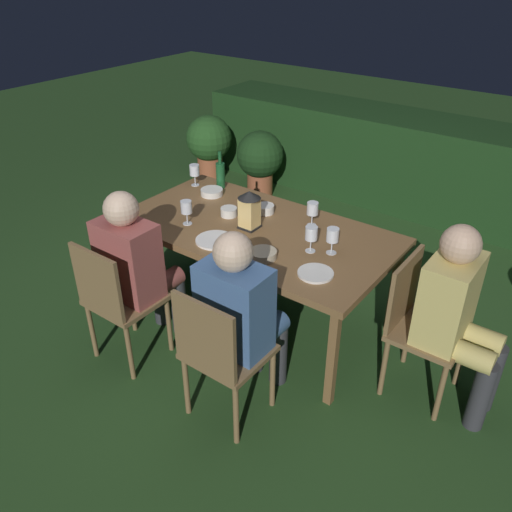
% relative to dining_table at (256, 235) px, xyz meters
% --- Properties ---
extents(ground_plane, '(16.00, 16.00, 0.00)m').
position_rel_dining_table_xyz_m(ground_plane, '(0.00, 0.00, -0.68)').
color(ground_plane, '#26471E').
extents(dining_table, '(1.85, 0.99, 0.73)m').
position_rel_dining_table_xyz_m(dining_table, '(0.00, 0.00, 0.00)').
color(dining_table, brown).
rests_on(dining_table, ground).
extents(chair_head_far, '(0.40, 0.42, 0.87)m').
position_rel_dining_table_xyz_m(chair_head_far, '(1.17, 0.00, -0.19)').
color(chair_head_far, brown).
rests_on(chair_head_far, ground).
extents(person_in_mustard, '(0.48, 0.38, 1.15)m').
position_rel_dining_table_xyz_m(person_in_mustard, '(1.37, 0.00, -0.04)').
color(person_in_mustard, tan).
rests_on(person_in_mustard, ground).
extents(chair_side_left_a, '(0.42, 0.40, 0.87)m').
position_rel_dining_table_xyz_m(chair_side_left_a, '(-0.42, -0.89, -0.19)').
color(chair_side_left_a, brown).
rests_on(chair_side_left_a, ground).
extents(person_in_rust, '(0.38, 0.47, 1.15)m').
position_rel_dining_table_xyz_m(person_in_rust, '(-0.42, -0.69, -0.04)').
color(person_in_rust, '#9E4C47').
rests_on(person_in_rust, ground).
extents(chair_side_left_b, '(0.42, 0.40, 0.87)m').
position_rel_dining_table_xyz_m(chair_side_left_b, '(0.42, -0.89, -0.19)').
color(chair_side_left_b, brown).
rests_on(chair_side_left_b, ground).
extents(person_in_blue, '(0.38, 0.47, 1.15)m').
position_rel_dining_table_xyz_m(person_in_blue, '(0.42, -0.69, -0.04)').
color(person_in_blue, '#426699').
rests_on(person_in_blue, ground).
extents(lantern_centerpiece, '(0.15, 0.15, 0.27)m').
position_rel_dining_table_xyz_m(lantern_centerpiece, '(-0.04, -0.02, 0.20)').
color(lantern_centerpiece, black).
rests_on(lantern_centerpiece, dining_table).
extents(green_bottle_on_table, '(0.07, 0.07, 0.29)m').
position_rel_dining_table_xyz_m(green_bottle_on_table, '(-0.62, 0.38, 0.16)').
color(green_bottle_on_table, '#195128').
rests_on(green_bottle_on_table, dining_table).
extents(wine_glass_a, '(0.08, 0.08, 0.17)m').
position_rel_dining_table_xyz_m(wine_glass_a, '(0.57, 0.01, 0.17)').
color(wine_glass_a, silver).
rests_on(wine_glass_a, dining_table).
extents(wine_glass_b, '(0.08, 0.08, 0.17)m').
position_rel_dining_table_xyz_m(wine_glass_b, '(0.28, 0.25, 0.17)').
color(wine_glass_b, silver).
rests_on(wine_glass_b, dining_table).
extents(wine_glass_c, '(0.08, 0.08, 0.17)m').
position_rel_dining_table_xyz_m(wine_glass_c, '(0.45, -0.05, 0.17)').
color(wine_glass_c, silver).
rests_on(wine_glass_c, dining_table).
extents(wine_glass_d, '(0.08, 0.08, 0.17)m').
position_rel_dining_table_xyz_m(wine_glass_d, '(-0.82, 0.30, 0.17)').
color(wine_glass_d, silver).
rests_on(wine_glass_d, dining_table).
extents(wine_glass_e, '(0.08, 0.08, 0.17)m').
position_rel_dining_table_xyz_m(wine_glass_e, '(-0.41, -0.23, 0.17)').
color(wine_glass_e, silver).
rests_on(wine_glass_e, dining_table).
extents(plate_a, '(0.21, 0.21, 0.01)m').
position_rel_dining_table_xyz_m(plate_a, '(0.62, -0.26, 0.06)').
color(plate_a, silver).
rests_on(plate_a, dining_table).
extents(plate_b, '(0.25, 0.25, 0.01)m').
position_rel_dining_table_xyz_m(plate_b, '(-0.10, -0.30, 0.06)').
color(plate_b, white).
rests_on(plate_b, dining_table).
extents(bowl_olives, '(0.11, 0.11, 0.06)m').
position_rel_dining_table_xyz_m(bowl_olives, '(-0.26, 0.04, 0.08)').
color(bowl_olives, silver).
rests_on(bowl_olives, dining_table).
extents(bowl_bread, '(0.17, 0.17, 0.05)m').
position_rel_dining_table_xyz_m(bowl_bread, '(-0.59, 0.23, 0.08)').
color(bowl_bread, silver).
rests_on(bowl_bread, dining_table).
extents(bowl_salad, '(0.17, 0.17, 0.05)m').
position_rel_dining_table_xyz_m(bowl_salad, '(0.26, -0.28, 0.08)').
color(bowl_salad, '#BCAD8E').
rests_on(bowl_salad, dining_table).
extents(bowl_dip, '(0.13, 0.13, 0.06)m').
position_rel_dining_table_xyz_m(bowl_dip, '(-0.09, 0.23, 0.08)').
color(bowl_dip, silver).
rests_on(bowl_dip, dining_table).
extents(hedge_backdrop, '(4.43, 0.75, 0.91)m').
position_rel_dining_table_xyz_m(hedge_backdrop, '(0.00, 2.51, -0.23)').
color(hedge_backdrop, '#193816').
rests_on(hedge_backdrop, ground).
extents(potted_plant_by_hedge, '(0.51, 0.51, 0.75)m').
position_rel_dining_table_xyz_m(potted_plant_by_hedge, '(-1.98, 1.79, -0.24)').
color(potted_plant_by_hedge, '#9E5133').
rests_on(potted_plant_by_hedge, ground).
extents(potted_plant_corner, '(0.50, 0.50, 0.70)m').
position_rel_dining_table_xyz_m(potted_plant_corner, '(-1.27, 1.79, -0.27)').
color(potted_plant_corner, '#9E5133').
rests_on(potted_plant_corner, ground).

